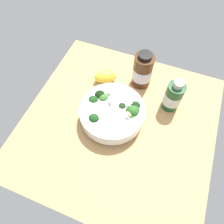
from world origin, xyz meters
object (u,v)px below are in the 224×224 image
object	(u,v)px
bottle_tall	(173,96)
bottle_short	(143,71)
lemon_wedge	(105,77)
bowl_of_broccoli	(113,112)

from	to	relation	value
bottle_tall	bottle_short	bearing A→B (deg)	153.73
bottle_tall	bottle_short	distance (cm)	13.61
lemon_wedge	bowl_of_broccoli	bearing A→B (deg)	-59.05
bowl_of_broccoli	lemon_wedge	size ratio (longest dim) A/B	2.59
bottle_short	bottle_tall	bearing A→B (deg)	-26.27
bottle_tall	bottle_short	size ratio (longest dim) A/B	0.91
bowl_of_broccoli	bottle_short	world-z (taller)	bottle_short
lemon_wedge	bottle_short	world-z (taller)	bottle_short
bowl_of_broccoli	bottle_tall	world-z (taller)	bottle_tall
lemon_wedge	bottle_tall	size ratio (longest dim) A/B	0.62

